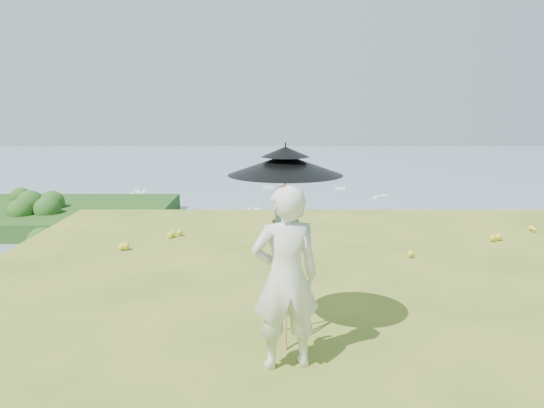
{
  "coord_description": "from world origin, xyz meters",
  "views": [
    {
      "loc": [
        -2.24,
        -5.94,
        2.6
      ],
      "look_at": [
        -2.24,
        2.0,
        1.09
      ],
      "focal_mm": 35.0,
      "sensor_mm": 36.0,
      "label": 1
    }
  ],
  "objects": [
    {
      "name": "shoreline_tier",
      "position": [
        0.0,
        75.0,
        -36.0
      ],
      "size": [
        170.0,
        28.0,
        8.0
      ],
      "primitive_type": "cube",
      "color": "#6E6358",
      "rests_on": "bay_water"
    },
    {
      "name": "field_easel",
      "position": [
        -2.09,
        -0.39,
        0.74
      ],
      "size": [
        0.65,
        0.65,
        1.49
      ],
      "primitive_type": null,
      "rotation": [
        0.0,
        0.0,
        0.15
      ],
      "color": "olive",
      "rests_on": "ground"
    },
    {
      "name": "moored_boats",
      "position": [
        -12.5,
        161.0,
        -33.65
      ],
      "size": [
        140.0,
        140.0,
        0.7
      ],
      "primitive_type": null,
      "color": "white",
      "rests_on": "bay_water"
    },
    {
      "name": "bay_water",
      "position": [
        0.0,
        240.0,
        -34.0
      ],
      "size": [
        700.0,
        700.0,
        0.0
      ],
      "primitive_type": "plane",
      "color": "slate",
      "rests_on": "ground"
    },
    {
      "name": "slope_trees",
      "position": [
        0.0,
        35.0,
        -15.0
      ],
      "size": [
        110.0,
        50.0,
        6.0
      ],
      "primitive_type": null,
      "color": "#1A4C17",
      "rests_on": "forest_slope"
    },
    {
      "name": "ground",
      "position": [
        0.0,
        0.0,
        0.0
      ],
      "size": [
        14.0,
        14.0,
        0.0
      ],
      "primitive_type": "plane",
      "color": "#547320",
      "rests_on": "ground"
    },
    {
      "name": "harbor_town",
      "position": [
        0.0,
        75.0,
        -29.5
      ],
      "size": [
        110.0,
        22.0,
        5.0
      ],
      "primitive_type": null,
      "color": "beige",
      "rests_on": "shoreline_tier"
    },
    {
      "name": "sun_umbrella",
      "position": [
        -2.1,
        -0.36,
        1.71
      ],
      "size": [
        1.41,
        1.41,
        0.97
      ],
      "primitive_type": null,
      "rotation": [
        0.0,
        0.0,
        0.16
      ],
      "color": "black",
      "rests_on": "field_easel"
    },
    {
      "name": "painter",
      "position": [
        -2.11,
        -1.0,
        0.92
      ],
      "size": [
        0.75,
        0.57,
        1.85
      ],
      "primitive_type": "imported",
      "rotation": [
        0.0,
        0.0,
        3.35
      ],
      "color": "silver",
      "rests_on": "ground"
    },
    {
      "name": "painter_cap",
      "position": [
        -2.11,
        -1.0,
        1.79
      ],
      "size": [
        0.24,
        0.27,
        0.1
      ],
      "primitive_type": null,
      "rotation": [
        0.0,
        0.0,
        0.18
      ],
      "color": "pink",
      "rests_on": "painter"
    },
    {
      "name": "peninsula",
      "position": [
        -75.0,
        155.0,
        -29.0
      ],
      "size": [
        90.0,
        60.0,
        12.0
      ],
      "primitive_type": null,
      "color": "#153E11",
      "rests_on": "bay_water"
    },
    {
      "name": "wildflowers",
      "position": [
        0.0,
        0.25,
        0.06
      ],
      "size": [
        10.0,
        10.5,
        0.12
      ],
      "primitive_type": null,
      "color": "gold",
      "rests_on": "ground"
    }
  ]
}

